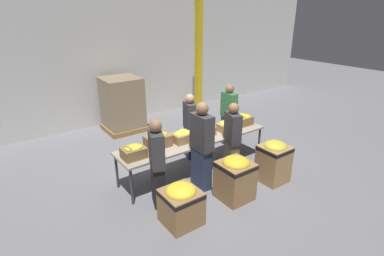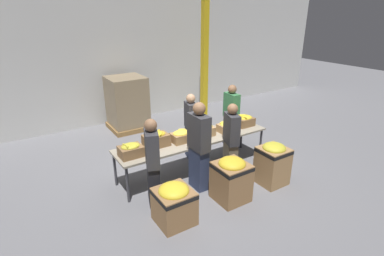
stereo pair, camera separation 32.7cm
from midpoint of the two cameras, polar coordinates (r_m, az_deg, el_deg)
ground_plane at (r=6.48m, az=-0.92°, el=-8.02°), size 30.00×30.00×0.00m
wall_back at (r=9.15m, az=-15.30°, el=13.35°), size 16.00×0.08×4.00m
sorting_table at (r=6.16m, az=-0.96°, el=-2.35°), size 3.31×0.77×0.74m
banana_box_0 at (r=5.44m, az=-12.75°, el=-4.38°), size 0.41×0.32×0.26m
banana_box_1 at (r=5.78m, az=-8.13°, el=-2.24°), size 0.49×0.33×0.30m
banana_box_2 at (r=5.94m, az=-3.37°, el=-1.59°), size 0.41×0.30×0.25m
banana_box_3 at (r=6.23m, az=0.96°, el=-0.33°), size 0.41×0.28×0.27m
banana_box_4 at (r=6.52m, az=5.25°, el=0.38°), size 0.43×0.27×0.24m
banana_box_5 at (r=6.91m, az=8.31°, el=1.65°), size 0.40×0.37×0.26m
volunteer_0 at (r=7.43m, az=5.71°, el=2.40°), size 0.23×0.43×1.55m
volunteer_1 at (r=5.51m, az=0.16°, el=-3.68°), size 0.23×0.46×1.71m
volunteer_2 at (r=5.12m, az=-8.48°, el=-6.84°), size 0.34×0.47×1.58m
volunteer_3 at (r=6.01m, az=6.10°, el=-2.39°), size 0.33×0.46×1.55m
volunteer_4 at (r=6.74m, az=-1.78°, el=0.25°), size 0.30×0.44×1.51m
donation_bin_0 at (r=4.88m, az=-4.09°, el=-14.09°), size 0.57×0.57×0.69m
donation_bin_1 at (r=5.43m, az=6.49°, el=-9.24°), size 0.57×0.57×0.82m
donation_bin_2 at (r=6.08m, az=13.80°, el=-5.98°), size 0.52×0.52×0.85m
support_pillar at (r=9.33m, az=0.23°, el=14.23°), size 0.18×0.18×4.00m
pallet_stack_0 at (r=8.60m, az=-14.19°, el=4.31°), size 1.06×1.06×1.50m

